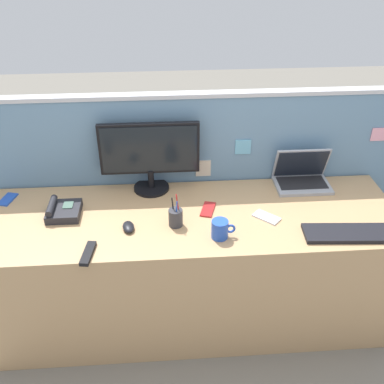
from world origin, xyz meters
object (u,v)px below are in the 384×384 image
object	(u,v)px
desk_phone	(62,211)
cell_phone_white_slab	(267,217)
desktop_monitor	(150,153)
tv_remote	(88,253)
computer_mouse_right_hand	(128,227)
pen_cup	(176,217)
cell_phone_red_case	(208,209)
laptop	(302,176)
cell_phone_blue_case	(8,199)
keyboard_main	(347,233)
coffee_mug	(220,229)

from	to	relation	value
desk_phone	cell_phone_white_slab	world-z (taller)	desk_phone
desktop_monitor	tv_remote	world-z (taller)	desktop_monitor
computer_mouse_right_hand	pen_cup	world-z (taller)	pen_cup
cell_phone_red_case	cell_phone_white_slab	xyz separation A→B (m)	(0.31, -0.10, 0.00)
cell_phone_white_slab	laptop	bearing A→B (deg)	3.00
cell_phone_blue_case	desk_phone	bearing A→B (deg)	-11.34
computer_mouse_right_hand	cell_phone_white_slab	xyz separation A→B (m)	(0.75, 0.05, -0.01)
desktop_monitor	desk_phone	distance (m)	0.58
laptop	tv_remote	bearing A→B (deg)	-154.52
cell_phone_blue_case	laptop	bearing A→B (deg)	17.09
cell_phone_red_case	tv_remote	size ratio (longest dim) A/B	0.85
keyboard_main	tv_remote	world-z (taller)	keyboard_main
desktop_monitor	laptop	size ratio (longest dim) A/B	1.76
cell_phone_red_case	cell_phone_white_slab	world-z (taller)	same
laptop	cell_phone_blue_case	distance (m)	1.74
keyboard_main	coffee_mug	bearing A→B (deg)	-179.05
keyboard_main	cell_phone_red_case	size ratio (longest dim) A/B	3.12
computer_mouse_right_hand	cell_phone_red_case	bearing A→B (deg)	9.11
desktop_monitor	desk_phone	xyz separation A→B (m)	(-0.48, -0.24, -0.21)
desk_phone	cell_phone_red_case	distance (m)	0.80
pen_cup	cell_phone_red_case	xyz separation A→B (m)	(0.18, 0.13, -0.05)
cell_phone_blue_case	tv_remote	distance (m)	0.74
laptop	cell_phone_red_case	distance (m)	0.64
keyboard_main	coffee_mug	xyz separation A→B (m)	(-0.66, 0.03, 0.04)
laptop	computer_mouse_right_hand	size ratio (longest dim) A/B	3.27
computer_mouse_right_hand	keyboard_main	bearing A→B (deg)	-16.24
pen_cup	cell_phone_red_case	bearing A→B (deg)	34.46
desk_phone	coffee_mug	world-z (taller)	coffee_mug
desk_phone	cell_phone_blue_case	xyz separation A→B (m)	(-0.35, 0.17, -0.02)
cell_phone_red_case	keyboard_main	bearing A→B (deg)	-4.93
keyboard_main	desk_phone	bearing A→B (deg)	172.72
laptop	pen_cup	distance (m)	0.86
computer_mouse_right_hand	cell_phone_red_case	size ratio (longest dim) A/B	0.69
keyboard_main	computer_mouse_right_hand	distance (m)	1.14
computer_mouse_right_hand	tv_remote	world-z (taller)	computer_mouse_right_hand
desktop_monitor	cell_phone_blue_case	xyz separation A→B (m)	(-0.83, -0.07, -0.23)
cell_phone_blue_case	tv_remote	bearing A→B (deg)	-29.79
desktop_monitor	coffee_mug	size ratio (longest dim) A/B	4.62
coffee_mug	computer_mouse_right_hand	bearing A→B (deg)	168.09
pen_cup	cell_phone_white_slab	bearing A→B (deg)	3.35
desktop_monitor	desk_phone	size ratio (longest dim) A/B	3.04
desktop_monitor	keyboard_main	world-z (taller)	desktop_monitor
desk_phone	computer_mouse_right_hand	distance (m)	0.40
tv_remote	desk_phone	bearing A→B (deg)	124.39
cell_phone_blue_case	tv_remote	size ratio (longest dim) A/B	0.76
keyboard_main	cell_phone_red_case	world-z (taller)	keyboard_main
cell_phone_red_case	tv_remote	distance (m)	0.71
desk_phone	cell_phone_red_case	bearing A→B (deg)	-0.88
keyboard_main	cell_phone_red_case	distance (m)	0.75
tv_remote	coffee_mug	distance (m)	0.67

